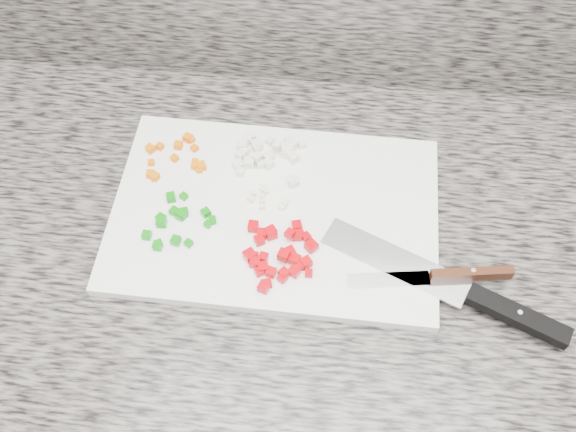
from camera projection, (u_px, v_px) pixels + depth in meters
cabinet at (324, 365)px, 1.25m from camera, size 3.92×0.62×0.86m
countertop at (340, 249)px, 0.87m from camera, size 3.96×0.64×0.04m
cutting_board at (275, 213)px, 0.87m from camera, size 0.44×0.30×0.01m
carrot_pile at (174, 157)px, 0.91m from camera, size 0.09×0.09×0.01m
onion_pile at (266, 155)px, 0.91m from camera, size 0.10×0.09×0.02m
green_pepper_pile at (176, 221)px, 0.85m from camera, size 0.09×0.09×0.01m
red_pepper_pile at (279, 253)px, 0.82m from camera, size 0.10×0.11×0.02m
garlic_pile at (269, 199)px, 0.87m from camera, size 0.06×0.04×0.01m
chef_knife at (474, 296)px, 0.79m from camera, size 0.31×0.16×0.02m
paring_knife at (451, 275)px, 0.80m from camera, size 0.21×0.05×0.02m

